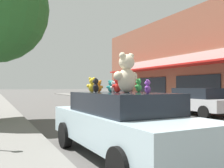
% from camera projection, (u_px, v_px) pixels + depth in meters
% --- Properties ---
extents(sidewalk_near, '(2.27, 90.00, 0.16)m').
position_uv_depth(sidewalk_near, '(4.00, 166.00, 4.68)').
color(sidewalk_near, slate).
rests_on(sidewalk_near, ground_plane).
extents(plush_art_car, '(2.06, 4.69, 1.43)m').
position_uv_depth(plush_art_car, '(122.00, 122.00, 5.55)').
color(plush_art_car, '#ADC6D1').
rests_on(plush_art_car, ground_plane).
extents(teddy_bear_giant, '(0.67, 0.44, 0.88)m').
position_uv_depth(teddy_bear_giant, '(126.00, 74.00, 5.49)').
color(teddy_bear_giant, beige).
rests_on(teddy_bear_giant, plush_art_car).
extents(teddy_bear_red, '(0.26, 0.16, 0.36)m').
position_uv_depth(teddy_bear_red, '(117.00, 85.00, 5.70)').
color(teddy_bear_red, red).
rests_on(teddy_bear_red, plush_art_car).
extents(teddy_bear_orange, '(0.23, 0.15, 0.30)m').
position_uv_depth(teddy_bear_orange, '(99.00, 86.00, 6.29)').
color(teddy_bear_orange, orange).
rests_on(teddy_bear_orange, plush_art_car).
extents(teddy_bear_teal, '(0.22, 0.14, 0.29)m').
position_uv_depth(teddy_bear_teal, '(111.00, 86.00, 6.12)').
color(teddy_bear_teal, teal).
rests_on(teddy_bear_teal, plush_art_car).
extents(teddy_bear_purple, '(0.19, 0.18, 0.28)m').
position_uv_depth(teddy_bear_purple, '(148.00, 87.00, 4.85)').
color(teddy_bear_purple, purple).
rests_on(teddy_bear_purple, plush_art_car).
extents(teddy_bear_white, '(0.20, 0.15, 0.27)m').
position_uv_depth(teddy_bear_white, '(113.00, 87.00, 6.02)').
color(teddy_bear_white, white).
rests_on(teddy_bear_white, plush_art_car).
extents(teddy_bear_black, '(0.19, 0.26, 0.34)m').
position_uv_depth(teddy_bear_black, '(96.00, 85.00, 5.84)').
color(teddy_bear_black, black).
rests_on(teddy_bear_black, plush_art_car).
extents(teddy_bear_yellow, '(0.27, 0.18, 0.36)m').
position_uv_depth(teddy_bear_yellow, '(92.00, 85.00, 6.09)').
color(teddy_bear_yellow, yellow).
rests_on(teddy_bear_yellow, plush_art_car).
extents(teddy_bear_green, '(0.25, 0.19, 0.33)m').
position_uv_depth(teddy_bear_green, '(138.00, 86.00, 6.03)').
color(teddy_bear_green, green).
rests_on(teddy_bear_green, plush_art_car).
extents(teddy_bear_blue, '(0.22, 0.24, 0.34)m').
position_uv_depth(teddy_bear_blue, '(127.00, 85.00, 6.07)').
color(teddy_bear_blue, blue).
rests_on(teddy_bear_blue, plush_art_car).
extents(parked_car_far_center, '(2.04, 4.05, 1.47)m').
position_uv_depth(parked_car_far_center, '(199.00, 101.00, 13.50)').
color(parked_car_far_center, '#B7B7BC').
rests_on(parked_car_far_center, ground_plane).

